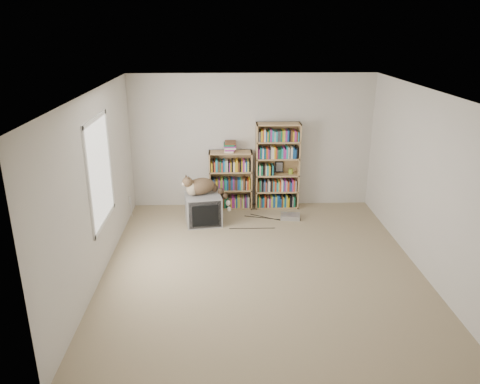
{
  "coord_description": "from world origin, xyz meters",
  "views": [
    {
      "loc": [
        -0.54,
        -6.02,
        3.31
      ],
      "look_at": [
        -0.28,
        1.0,
        0.79
      ],
      "focal_mm": 35.0,
      "sensor_mm": 36.0,
      "label": 1
    }
  ],
  "objects_px": {
    "bookcase_tall": "(277,168)",
    "bookcase_short": "(231,182)",
    "crt_tv": "(203,209)",
    "cat": "(205,188)",
    "dvd_player": "(290,216)"
  },
  "relations": [
    {
      "from": "cat",
      "to": "bookcase_short",
      "type": "height_order",
      "value": "bookcase_short"
    },
    {
      "from": "cat",
      "to": "bookcase_tall",
      "type": "relative_size",
      "value": 0.54
    },
    {
      "from": "crt_tv",
      "to": "dvd_player",
      "type": "relative_size",
      "value": 1.99
    },
    {
      "from": "dvd_player",
      "to": "crt_tv",
      "type": "bearing_deg",
      "value": -165.8
    },
    {
      "from": "bookcase_short",
      "to": "dvd_player",
      "type": "distance_m",
      "value": 1.32
    },
    {
      "from": "cat",
      "to": "dvd_player",
      "type": "distance_m",
      "value": 1.64
    },
    {
      "from": "cat",
      "to": "bookcase_tall",
      "type": "xyz_separation_m",
      "value": [
        1.34,
        0.7,
        0.15
      ]
    },
    {
      "from": "crt_tv",
      "to": "bookcase_tall",
      "type": "bearing_deg",
      "value": 19.78
    },
    {
      "from": "dvd_player",
      "to": "bookcase_short",
      "type": "bearing_deg",
      "value": 159.23
    },
    {
      "from": "cat",
      "to": "bookcase_tall",
      "type": "height_order",
      "value": "bookcase_tall"
    },
    {
      "from": "bookcase_short",
      "to": "dvd_player",
      "type": "xyz_separation_m",
      "value": [
        1.07,
        -0.61,
        -0.47
      ]
    },
    {
      "from": "cat",
      "to": "bookcase_short",
      "type": "distance_m",
      "value": 0.85
    },
    {
      "from": "cat",
      "to": "dvd_player",
      "type": "relative_size",
      "value": 2.57
    },
    {
      "from": "bookcase_tall",
      "to": "bookcase_short",
      "type": "relative_size",
      "value": 1.47
    },
    {
      "from": "crt_tv",
      "to": "bookcase_short",
      "type": "relative_size",
      "value": 0.62
    }
  ]
}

